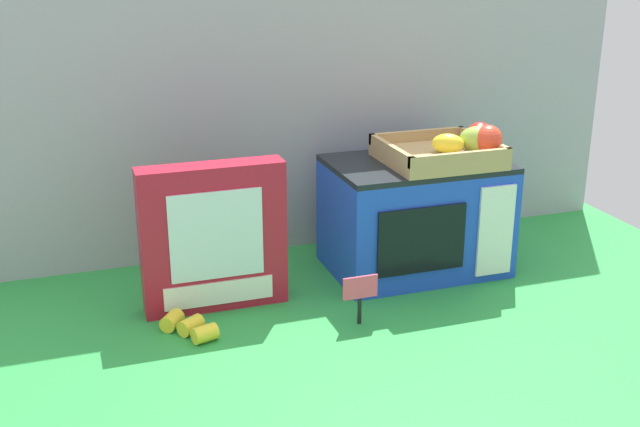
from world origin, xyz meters
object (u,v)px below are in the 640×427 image
Objects in this scene: cookie_set_box at (214,237)px; loose_toy_banana at (189,327)px; toy_microwave at (415,216)px; food_groups_crate at (453,149)px; price_sign at (360,292)px.

loose_toy_banana is at bearing -125.16° from cookie_set_box.
toy_microwave is 1.27× the size of cookie_set_box.
food_groups_crate is (0.07, -0.03, 0.15)m from toy_microwave.
toy_microwave reaches higher than loose_toy_banana.
food_groups_crate is 2.09× the size of loose_toy_banana.
toy_microwave is 3.78× the size of price_sign.
toy_microwave reaches higher than price_sign.
toy_microwave is 0.17m from food_groups_crate.
price_sign is 0.82× the size of loose_toy_banana.
price_sign is at bearing -146.42° from food_groups_crate.
food_groups_crate reaches higher than loose_toy_banana.
price_sign is (-0.28, -0.19, -0.21)m from food_groups_crate.
food_groups_crate is 0.55m from cookie_set_box.
food_groups_crate is at bearing 11.72° from loose_toy_banana.
toy_microwave is at bearing 156.23° from food_groups_crate.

